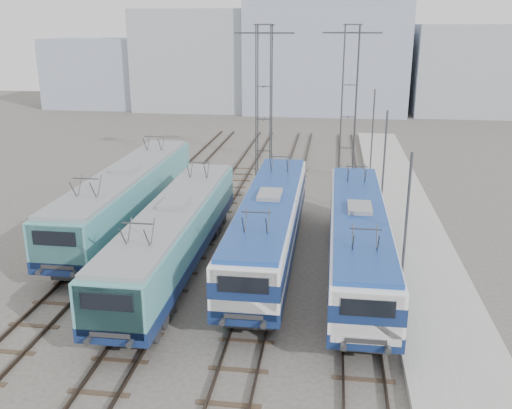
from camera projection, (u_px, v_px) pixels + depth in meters
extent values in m
plane|color=#514C47|center=(202.00, 313.00, 24.83)|extent=(160.00, 160.00, 0.00)
cube|color=#9E9E99|center=(418.00, 253.00, 31.04)|extent=(4.00, 70.00, 0.30)
cube|color=#11224F|center=(129.00, 208.00, 34.52)|extent=(2.94, 18.59, 0.62)
cube|color=teal|center=(127.00, 188.00, 34.14)|extent=(2.89, 18.59, 1.86)
cube|color=teal|center=(59.00, 246.00, 25.76)|extent=(2.66, 0.72, 2.11)
cube|color=gray|center=(126.00, 171.00, 33.83)|extent=(2.66, 17.85, 0.21)
cube|color=#262628|center=(88.00, 259.00, 28.90)|extent=(2.17, 3.72, 0.70)
cube|color=#262628|center=(160.00, 191.00, 40.61)|extent=(2.17, 3.72, 0.70)
cube|color=#11224F|center=(176.00, 247.00, 28.58)|extent=(2.78, 17.58, 0.59)
cube|color=teal|center=(175.00, 225.00, 28.22)|extent=(2.73, 17.58, 1.76)
cube|color=teal|center=(112.00, 309.00, 20.30)|extent=(2.52, 0.68, 1.99)
cube|color=gray|center=(174.00, 207.00, 27.93)|extent=(2.52, 16.87, 0.20)
cube|color=#262628|center=(139.00, 317.00, 23.27)|extent=(2.05, 3.52, 0.66)
cube|color=#262628|center=(202.00, 223.00, 34.33)|extent=(2.05, 3.52, 0.66)
cube|color=#11224F|center=(269.00, 237.00, 29.89)|extent=(2.80, 17.66, 0.59)
cube|color=white|center=(270.00, 216.00, 29.53)|extent=(2.75, 17.66, 1.77)
cube|color=#11224F|center=(270.00, 217.00, 29.54)|extent=(2.79, 17.68, 0.69)
cube|color=white|center=(245.00, 292.00, 21.57)|extent=(2.53, 0.69, 2.00)
cube|color=navy|center=(270.00, 198.00, 29.23)|extent=(2.53, 16.96, 0.20)
cube|color=#262628|center=(254.00, 302.00, 24.55)|extent=(2.06, 3.53, 0.66)
cube|color=#262628|center=(280.00, 215.00, 35.67)|extent=(2.06, 3.53, 0.66)
cube|color=#11224F|center=(357.00, 252.00, 28.08)|extent=(2.73, 17.22, 0.57)
cube|color=white|center=(358.00, 230.00, 27.74)|extent=(2.68, 17.22, 1.72)
cube|color=#11224F|center=(358.00, 231.00, 27.75)|extent=(2.72, 17.24, 0.67)
cube|color=white|center=(367.00, 315.00, 19.97)|extent=(2.46, 0.67, 1.95)
cube|color=navy|center=(359.00, 211.00, 27.45)|extent=(2.46, 16.53, 0.19)
cube|color=#262628|center=(361.00, 322.00, 22.88)|extent=(2.01, 3.44, 0.65)
cube|color=#262628|center=(353.00, 226.00, 33.72)|extent=(2.01, 3.44, 0.65)
cylinder|color=#3F4247|center=(256.00, 107.00, 43.34)|extent=(0.10, 0.10, 12.00)
cylinder|color=#3F4247|center=(270.00, 107.00, 43.20)|extent=(0.10, 0.10, 12.00)
cylinder|color=#3F4247|center=(258.00, 105.00, 44.38)|extent=(0.10, 0.10, 12.00)
cylinder|color=#3F4247|center=(272.00, 105.00, 44.24)|extent=(0.10, 0.10, 12.00)
cube|color=#3F4247|center=(264.00, 33.00, 42.16)|extent=(4.50, 0.12, 0.12)
cylinder|color=#3F4247|center=(342.00, 105.00, 44.40)|extent=(0.10, 0.10, 12.00)
cylinder|color=#3F4247|center=(356.00, 105.00, 44.26)|extent=(0.10, 0.10, 12.00)
cylinder|color=#3F4247|center=(342.00, 103.00, 45.44)|extent=(0.10, 0.10, 12.00)
cylinder|color=#3F4247|center=(356.00, 103.00, 45.30)|extent=(0.10, 0.10, 12.00)
cube|color=#3F4247|center=(352.00, 33.00, 43.22)|extent=(4.50, 0.12, 0.12)
cylinder|color=#3F4247|center=(405.00, 232.00, 24.56)|extent=(0.12, 0.12, 7.00)
cylinder|color=#3F4247|center=(384.00, 166.00, 35.90)|extent=(0.12, 0.12, 7.00)
cylinder|color=#3F4247|center=(372.00, 132.00, 47.23)|extent=(0.12, 0.12, 7.00)
cube|color=#97A0A9|center=(202.00, 60.00, 83.05)|extent=(18.00, 12.00, 14.00)
cube|color=#929DB3|center=(326.00, 46.00, 80.15)|extent=(22.00, 14.00, 18.00)
cube|color=#97A0A9|center=(472.00, 70.00, 78.51)|extent=(16.00, 12.00, 12.00)
cube|color=#929DB3|center=(98.00, 73.00, 85.70)|extent=(14.00, 10.00, 10.00)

